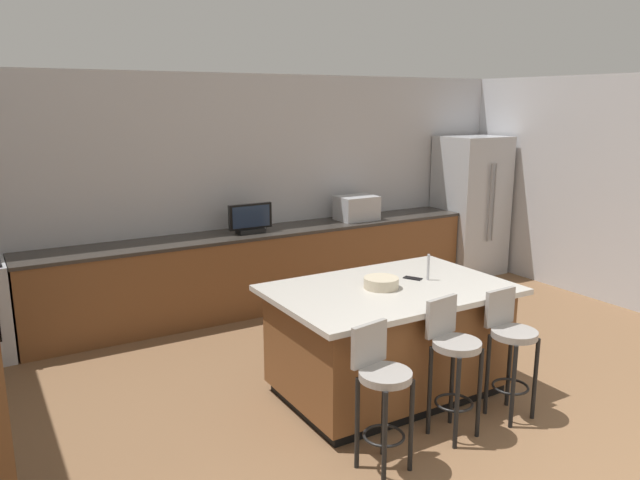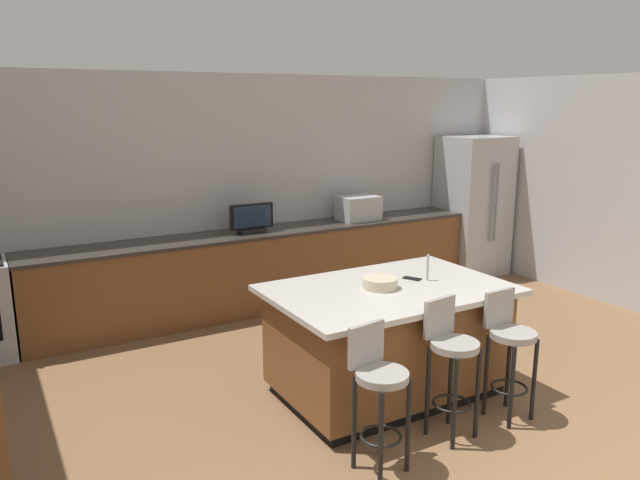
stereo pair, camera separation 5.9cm
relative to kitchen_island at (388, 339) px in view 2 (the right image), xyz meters
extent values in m
cube|color=#BCBCC1|center=(0.14, 2.82, 0.87)|extent=(7.50, 0.12, 2.66)
cube|color=brown|center=(0.08, 2.44, -0.02)|extent=(5.29, 0.60, 0.88)
cube|color=#332D28|center=(0.08, 2.44, 0.43)|extent=(5.32, 0.62, 0.04)
cube|color=black|center=(0.00, 0.00, -0.42)|extent=(1.65, 1.00, 0.09)
cube|color=brown|center=(0.00, 0.00, 0.01)|extent=(1.73, 1.08, 0.77)
cube|color=beige|center=(0.00, 0.00, 0.42)|extent=(1.89, 1.24, 0.04)
cube|color=#B7BABF|center=(3.16, 2.37, 0.48)|extent=(0.84, 0.73, 1.89)
cylinder|color=gray|center=(3.12, 1.98, 0.58)|extent=(0.02, 0.02, 1.04)
cylinder|color=gray|center=(3.20, 1.98, 0.58)|extent=(0.02, 0.02, 1.04)
cube|color=#B7BABF|center=(1.32, 2.44, 0.60)|extent=(0.48, 0.36, 0.30)
cube|color=black|center=(-0.14, 2.39, 0.48)|extent=(0.30, 0.16, 0.05)
cube|color=black|center=(-0.14, 2.39, 0.64)|extent=(0.50, 0.05, 0.28)
cube|color=#1E2D47|center=(-0.14, 2.36, 0.64)|extent=(0.44, 0.01, 0.24)
cylinder|color=#B2B2B7|center=(0.11, 2.54, 0.57)|extent=(0.02, 0.02, 0.24)
cylinder|color=#B2B2B7|center=(0.39, 0.00, 0.55)|extent=(0.02, 0.02, 0.22)
cylinder|color=gray|center=(-0.68, -0.86, 0.20)|extent=(0.34, 0.34, 0.05)
cube|color=gray|center=(-0.70, -0.71, 0.36)|extent=(0.29, 0.08, 0.28)
cylinder|color=black|center=(-0.78, -1.00, -0.14)|extent=(0.03, 0.03, 0.64)
cylinder|color=black|center=(-0.54, -0.96, -0.14)|extent=(0.03, 0.03, 0.64)
cylinder|color=black|center=(-0.82, -0.76, -0.14)|extent=(0.03, 0.03, 0.64)
cylinder|color=black|center=(-0.58, -0.72, -0.14)|extent=(0.03, 0.03, 0.64)
torus|color=black|center=(-0.68, -0.86, -0.22)|extent=(0.28, 0.28, 0.02)
cylinder|color=gray|center=(0.00, -0.78, 0.23)|extent=(0.34, 0.34, 0.05)
cube|color=gray|center=(-0.02, -0.63, 0.40)|extent=(0.29, 0.08, 0.28)
cylinder|color=black|center=(-0.10, -0.92, -0.13)|extent=(0.03, 0.03, 0.67)
cylinder|color=black|center=(0.14, -0.88, -0.13)|extent=(0.03, 0.03, 0.67)
cylinder|color=black|center=(-0.14, -0.68, -0.13)|extent=(0.03, 0.03, 0.67)
cylinder|color=black|center=(0.10, -0.64, -0.13)|extent=(0.03, 0.03, 0.67)
torus|color=black|center=(0.00, -0.78, -0.21)|extent=(0.28, 0.28, 0.02)
cylinder|color=gray|center=(0.56, -0.79, 0.21)|extent=(0.34, 0.34, 0.05)
cube|color=gray|center=(0.55, -0.64, 0.37)|extent=(0.29, 0.05, 0.28)
cylinder|color=black|center=(0.44, -0.92, -0.14)|extent=(0.03, 0.03, 0.64)
cylinder|color=black|center=(0.69, -0.91, -0.14)|extent=(0.03, 0.03, 0.64)
cylinder|color=black|center=(0.43, -0.68, -0.14)|extent=(0.03, 0.03, 0.64)
cylinder|color=black|center=(0.68, -0.67, -0.14)|extent=(0.03, 0.03, 0.64)
torus|color=black|center=(0.56, -0.79, -0.22)|extent=(0.28, 0.28, 0.02)
cylinder|color=beige|center=(-0.08, 0.02, 0.48)|extent=(0.28, 0.28, 0.09)
cube|color=black|center=(0.31, 0.09, 0.45)|extent=(0.13, 0.17, 0.01)
cube|color=black|center=(0.08, 0.27, 0.45)|extent=(0.15, 0.15, 0.02)
camera|label=1|loc=(-2.83, -3.70, 1.89)|focal=34.07mm
camera|label=2|loc=(-2.78, -3.73, 1.89)|focal=34.07mm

